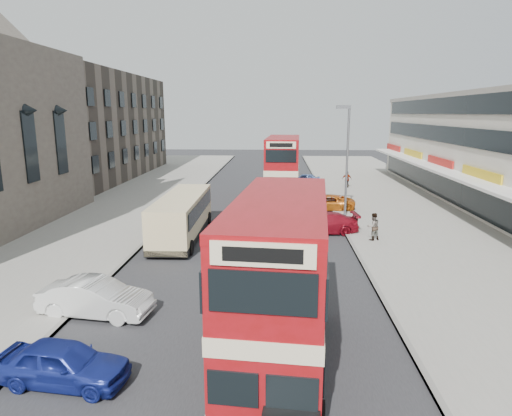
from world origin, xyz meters
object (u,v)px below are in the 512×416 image
at_px(car_right_c, 304,179).
at_px(pedestrian_near, 373,226).
at_px(bus_second, 283,169).
at_px(street_lamp, 346,154).
at_px(car_right_a, 322,223).
at_px(car_left_near, 64,363).
at_px(coach, 182,215).
at_px(car_right_b, 326,203).
at_px(cyclist, 314,211).
at_px(bus_main, 280,285).
at_px(pedestrian_far, 347,179).
at_px(car_left_front, 96,298).

xyz_separation_m(car_right_c, pedestrian_near, (2.84, -21.90, 0.40)).
bearing_deg(bus_second, street_lamp, 126.01).
bearing_deg(car_right_a, car_left_near, -33.63).
xyz_separation_m(coach, car_right_c, (8.75, 21.33, -0.85)).
relative_size(car_right_b, cyclist, 2.06).
bearing_deg(street_lamp, bus_second, 123.16).
bearing_deg(car_right_c, car_left_near, -10.82).
height_order(coach, car_right_b, coach).
bearing_deg(pedestrian_near, street_lamp, -103.08).
distance_m(bus_main, car_left_near, 6.55).
xyz_separation_m(car_right_a, pedestrian_far, (4.14, 17.25, 0.31)).
bearing_deg(cyclist, pedestrian_far, 75.33).
bearing_deg(car_right_b, pedestrian_far, 163.97).
distance_m(bus_main, pedestrian_near, 14.81).
bearing_deg(car_right_a, street_lamp, 147.48).
distance_m(car_right_b, cyclist, 3.95).
bearing_deg(pedestrian_far, pedestrian_near, -82.89).
bearing_deg(cyclist, car_right_b, 74.43).
relative_size(car_right_b, car_right_c, 1.30).
xyz_separation_m(car_left_near, car_right_a, (8.92, 16.61, 0.03)).
bearing_deg(pedestrian_near, pedestrian_far, -116.28).
bearing_deg(bus_main, pedestrian_near, -107.05).
xyz_separation_m(bus_second, car_left_front, (-7.33, -22.65, -2.13)).
height_order(car_left_near, car_right_c, car_left_near).
bearing_deg(car_right_b, pedestrian_near, 12.72).
bearing_deg(coach, street_lamp, 24.52).
distance_m(street_lamp, pedestrian_near, 6.84).
xyz_separation_m(car_left_front, pedestrian_near, (12.59, 10.38, 0.28)).
xyz_separation_m(car_right_a, cyclist, (-0.26, 3.15, 0.06)).
distance_m(street_lamp, coach, 12.27).
bearing_deg(car_right_a, pedestrian_far, 161.13).
xyz_separation_m(street_lamp, car_right_b, (-0.92, 3.20, -4.17)).
distance_m(car_left_near, pedestrian_near, 18.82).
distance_m(bus_main, car_right_a, 15.89).
distance_m(bus_main, bus_second, 25.88).
height_order(car_left_front, cyclist, cyclist).
height_order(street_lamp, car_right_c, street_lamp).
height_order(street_lamp, pedestrian_near, street_lamp).
bearing_deg(car_right_b, street_lamp, 17.02).
height_order(street_lamp, car_right_a, street_lamp).
bearing_deg(car_left_front, bus_main, -106.90).
xyz_separation_m(street_lamp, bus_second, (-4.35, 6.65, -1.95)).
bearing_deg(bus_main, car_left_front, -19.43).
bearing_deg(street_lamp, coach, -154.70).
height_order(bus_second, car_left_front, bus_second).
distance_m(pedestrian_near, pedestrian_far, 19.20).
bearing_deg(car_right_c, street_lamp, 9.58).
height_order(bus_main, bus_second, bus_second).
height_order(car_left_front, pedestrian_far, pedestrian_far).
relative_size(coach, car_right_c, 2.70).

